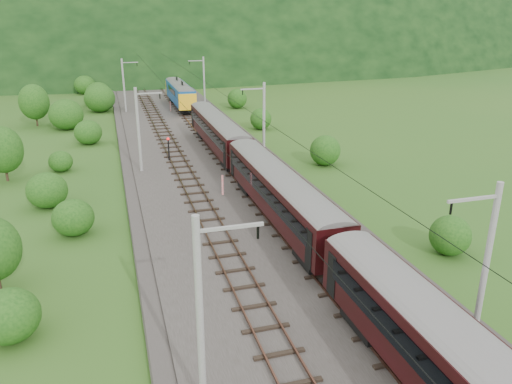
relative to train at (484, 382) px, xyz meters
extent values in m
plane|color=#27591B|center=(-2.40, 4.72, -3.19)|extent=(600.00, 600.00, 0.00)
cube|color=#38332D|center=(-2.40, 14.72, -3.04)|extent=(14.00, 220.00, 0.30)
cube|color=#502F22|center=(-5.52, 14.72, -2.69)|extent=(0.08, 220.00, 0.15)
cube|color=#502F22|center=(-4.08, 14.72, -2.69)|extent=(0.08, 220.00, 0.15)
cube|color=black|center=(-4.80, 14.72, -2.83)|extent=(2.40, 220.00, 0.12)
cube|color=#502F22|center=(-0.72, 14.72, -2.69)|extent=(0.08, 220.00, 0.15)
cube|color=#502F22|center=(0.72, 14.72, -2.69)|extent=(0.08, 220.00, 0.15)
cube|color=black|center=(0.00, 14.72, -2.83)|extent=(2.40, 220.00, 0.12)
cylinder|color=gray|center=(-8.60, 4.72, 1.11)|extent=(0.28, 0.28, 8.00)
cube|color=gray|center=(-7.40, 4.72, 4.51)|extent=(2.40, 0.12, 0.12)
cylinder|color=black|center=(-6.40, 4.72, 4.21)|extent=(0.10, 0.10, 0.50)
cylinder|color=gray|center=(-8.60, 36.72, 1.11)|extent=(0.28, 0.28, 8.00)
cube|color=gray|center=(-7.40, 36.72, 4.51)|extent=(2.40, 0.12, 0.12)
cylinder|color=black|center=(-6.40, 36.72, 4.21)|extent=(0.10, 0.10, 0.50)
cylinder|color=gray|center=(-8.60, 68.72, 1.11)|extent=(0.28, 0.28, 8.00)
cube|color=gray|center=(-7.40, 68.72, 4.51)|extent=(2.40, 0.12, 0.12)
cylinder|color=black|center=(-6.40, 68.72, 4.21)|extent=(0.10, 0.10, 0.50)
cylinder|color=gray|center=(-8.60, 100.72, 1.11)|extent=(0.28, 0.28, 8.00)
cube|color=gray|center=(-7.40, 100.72, 4.51)|extent=(2.40, 0.12, 0.12)
cylinder|color=black|center=(-6.40, 100.72, 4.21)|extent=(0.10, 0.10, 0.50)
cylinder|color=gray|center=(-8.60, 132.72, 1.11)|extent=(0.28, 0.28, 8.00)
cube|color=gray|center=(-7.40, 132.72, 4.51)|extent=(2.40, 0.12, 0.12)
cylinder|color=black|center=(-6.40, 132.72, 4.21)|extent=(0.10, 0.10, 0.50)
cylinder|color=gray|center=(3.80, 4.72, 1.11)|extent=(0.28, 0.28, 8.00)
cube|color=gray|center=(2.60, 4.72, 4.51)|extent=(2.40, 0.12, 0.12)
cylinder|color=black|center=(1.60, 4.72, 4.21)|extent=(0.10, 0.10, 0.50)
cylinder|color=gray|center=(3.80, 36.72, 1.11)|extent=(0.28, 0.28, 8.00)
cube|color=gray|center=(2.60, 36.72, 4.51)|extent=(2.40, 0.12, 0.12)
cylinder|color=black|center=(1.60, 36.72, 4.21)|extent=(0.10, 0.10, 0.50)
cylinder|color=gray|center=(3.80, 68.72, 1.11)|extent=(0.28, 0.28, 8.00)
cube|color=gray|center=(2.60, 68.72, 4.51)|extent=(2.40, 0.12, 0.12)
cylinder|color=black|center=(1.60, 68.72, 4.21)|extent=(0.10, 0.10, 0.50)
cylinder|color=gray|center=(3.80, 100.72, 1.11)|extent=(0.28, 0.28, 8.00)
cube|color=gray|center=(2.60, 100.72, 4.51)|extent=(2.40, 0.12, 0.12)
cylinder|color=black|center=(1.60, 100.72, 4.21)|extent=(0.10, 0.10, 0.50)
cylinder|color=gray|center=(3.80, 132.72, 1.11)|extent=(0.28, 0.28, 8.00)
cube|color=gray|center=(2.60, 132.72, 4.51)|extent=(2.40, 0.12, 0.12)
cylinder|color=black|center=(1.60, 132.72, 4.21)|extent=(0.10, 0.10, 0.50)
cylinder|color=black|center=(-4.80, 14.72, 3.91)|extent=(0.03, 198.00, 0.03)
cylinder|color=black|center=(0.00, 14.72, 3.91)|extent=(0.03, 198.00, 0.03)
ellipsoid|color=black|center=(-2.40, 264.72, -3.19)|extent=(504.00, 360.00, 244.00)
cylinder|color=slate|center=(0.00, 0.38, 0.69)|extent=(2.56, 19.30, 2.56)
cube|color=black|center=(1.30, 0.38, -0.19)|extent=(0.05, 17.07, 1.01)
cube|color=black|center=(0.00, 7.17, -2.22)|extent=(1.94, 2.82, 0.79)
cube|color=black|center=(0.00, 20.84, -0.50)|extent=(2.56, 19.40, 2.64)
cylinder|color=slate|center=(0.00, 20.84, 0.69)|extent=(2.56, 19.30, 2.56)
cube|color=black|center=(-1.30, 20.84, -0.19)|extent=(0.05, 17.07, 1.01)
cube|color=black|center=(1.30, 20.84, -0.19)|extent=(0.05, 17.07, 1.01)
cube|color=black|center=(0.00, 14.05, -2.22)|extent=(1.94, 2.82, 0.79)
cube|color=black|center=(0.00, 27.63, -2.22)|extent=(1.94, 2.82, 0.79)
cube|color=black|center=(0.00, 41.30, -0.50)|extent=(2.56, 19.40, 2.64)
cylinder|color=slate|center=(0.00, 41.30, 0.69)|extent=(2.56, 19.30, 2.56)
cube|color=black|center=(-1.30, 41.30, -0.19)|extent=(0.05, 17.07, 1.01)
cube|color=black|center=(1.30, 41.30, -0.19)|extent=(0.05, 17.07, 1.01)
cube|color=black|center=(0.00, 34.51, -2.22)|extent=(1.94, 2.82, 0.79)
cube|color=black|center=(0.00, 48.09, -2.22)|extent=(1.94, 2.82, 0.79)
cube|color=#134E99|center=(0.00, 69.70, -0.50)|extent=(2.56, 15.87, 2.64)
cylinder|color=slate|center=(0.00, 69.70, 0.69)|extent=(2.56, 15.79, 2.56)
cube|color=black|center=(-1.30, 69.70, -0.19)|extent=(0.05, 13.97, 1.01)
cube|color=black|center=(1.30, 69.70, -0.19)|extent=(0.05, 13.97, 1.01)
cube|color=black|center=(0.00, 64.14, -2.22)|extent=(1.94, 2.82, 0.79)
cube|color=black|center=(0.00, 75.25, -2.22)|extent=(1.94, 2.82, 0.79)
cube|color=yellow|center=(0.00, 77.43, -0.68)|extent=(2.61, 0.50, 2.38)
cube|color=yellow|center=(0.00, 61.96, -0.68)|extent=(2.61, 0.50, 2.38)
cube|color=black|center=(0.00, 72.70, 1.30)|extent=(0.08, 1.60, 0.79)
cylinder|color=red|center=(-2.56, 27.89, -2.04)|extent=(0.18, 0.18, 1.70)
cylinder|color=red|center=(-1.90, 67.24, -2.14)|extent=(0.16, 0.16, 1.50)
cylinder|color=black|center=(-5.57, 39.68, -1.78)|extent=(0.16, 0.16, 2.22)
sphere|color=red|center=(-5.57, 39.68, -0.62)|extent=(0.27, 0.27, 0.27)
ellipsoid|color=#184512|center=(-16.50, 11.80, -1.89)|extent=(2.89, 2.89, 2.60)
ellipsoid|color=#184512|center=(-14.19, 23.60, -1.89)|extent=(2.88, 2.88, 2.59)
ellipsoid|color=#184512|center=(-16.42, 29.77, -1.76)|extent=(3.18, 3.18, 2.87)
ellipsoid|color=#184512|center=(-16.13, 39.70, -2.16)|extent=(2.29, 2.29, 2.06)
ellipsoid|color=#184512|center=(-13.73, 50.28, -1.75)|extent=(3.20, 3.20, 2.88)
ellipsoid|color=#184512|center=(-16.65, 59.45, -1.17)|extent=(4.48, 4.48, 4.03)
ellipsoid|color=#184512|center=(-12.37, 71.32, -1.05)|extent=(4.76, 4.76, 4.28)
ellipsoid|color=#184512|center=(-12.59, 78.01, -1.29)|extent=(4.22, 4.22, 3.80)
ellipsoid|color=#184512|center=(-15.15, 91.17, -1.42)|extent=(3.93, 3.93, 3.53)
ellipsoid|color=#184512|center=(-17.23, 100.96, -1.39)|extent=(4.00, 4.00, 3.60)
cylinder|color=black|center=(-20.74, 37.98, -1.79)|extent=(0.24, 0.24, 2.80)
ellipsoid|color=#184512|center=(-20.74, 37.98, -0.19)|extent=(3.59, 3.59, 4.31)
cylinder|color=black|center=(-20.80, 62.95, -1.64)|extent=(0.24, 0.24, 3.10)
ellipsoid|color=#184512|center=(-20.80, 62.95, 0.13)|extent=(3.99, 3.99, 4.78)
ellipsoid|color=#184512|center=(9.11, 13.63, -2.01)|extent=(2.61, 2.61, 2.35)
ellipsoid|color=#184512|center=(9.60, 34.37, -1.79)|extent=(3.10, 3.10, 2.79)
ellipsoid|color=#184512|center=(8.19, 52.18, -1.91)|extent=(2.83, 2.83, 2.55)
ellipsoid|color=#184512|center=(9.11, 68.40, -1.77)|extent=(3.16, 3.16, 2.84)
camera|label=1|loc=(-11.03, -10.72, 11.51)|focal=35.00mm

